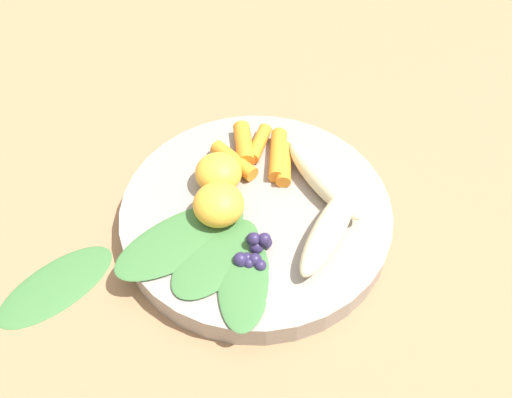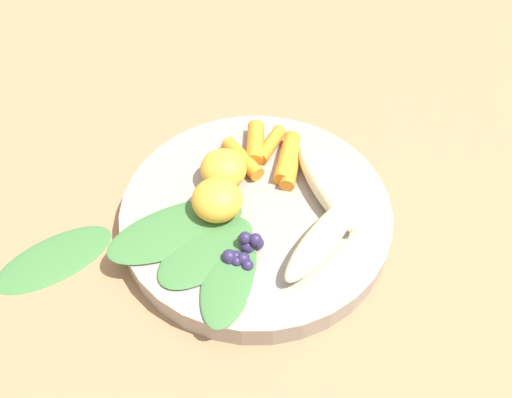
{
  "view_description": "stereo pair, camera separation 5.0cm",
  "coord_description": "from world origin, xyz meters",
  "views": [
    {
      "loc": [
        -0.16,
        0.28,
        0.42
      ],
      "look_at": [
        0.0,
        0.0,
        0.04
      ],
      "focal_mm": 36.55,
      "sensor_mm": 36.0,
      "label": 1
    },
    {
      "loc": [
        -0.2,
        0.25,
        0.42
      ],
      "look_at": [
        0.0,
        0.0,
        0.04
      ],
      "focal_mm": 36.55,
      "sensor_mm": 36.0,
      "label": 2
    }
  ],
  "objects": [
    {
      "name": "kale_leaf_right",
      "position": [
        -0.0,
        0.07,
        0.03
      ],
      "size": [
        0.07,
        0.11,
        0.0
      ],
      "primitive_type": "ellipsoid",
      "rotation": [
        0.0,
        0.0,
        7.71
      ],
      "color": "#3D7038",
      "rests_on": "bowl"
    },
    {
      "name": "banana_peeled_right",
      "position": [
        -0.08,
        0.0,
        0.04
      ],
      "size": [
        0.03,
        0.12,
        0.03
      ],
      "primitive_type": "ellipsoid",
      "rotation": [
        0.0,
        0.0,
        4.75
      ],
      "color": "beige",
      "rests_on": "bowl"
    },
    {
      "name": "coconut_shred_patch",
      "position": [
        -0.04,
        0.08,
        0.03
      ],
      "size": [
        0.05,
        0.05,
        0.0
      ],
      "primitive_type": "cylinder",
      "color": "white",
      "rests_on": "bowl"
    },
    {
      "name": "orange_segment_near",
      "position": [
        0.02,
        0.03,
        0.05
      ],
      "size": [
        0.05,
        0.05,
        0.04
      ],
      "primitive_type": "ellipsoid",
      "color": "#F4A833",
      "rests_on": "bowl"
    },
    {
      "name": "ground_plane",
      "position": [
        0.0,
        0.0,
        0.0
      ],
      "size": [
        2.4,
        2.4,
        0.0
      ],
      "primitive_type": "plane",
      "color": "#99704C"
    },
    {
      "name": "kale_leaf_rear",
      "position": [
        -0.03,
        0.08,
        0.03
      ],
      "size": [
        0.09,
        0.11,
        0.0
      ],
      "primitive_type": "ellipsoid",
      "rotation": [
        0.0,
        0.0,
        8.35
      ],
      "color": "#3D7038",
      "rests_on": "bowl"
    },
    {
      "name": "carrot_front",
      "position": [
        0.0,
        -0.06,
        0.04
      ],
      "size": [
        0.04,
        0.05,
        0.02
      ],
      "primitive_type": "cylinder",
      "rotation": [
        0.0,
        1.57,
        5.19
      ],
      "color": "orange",
      "rests_on": "bowl"
    },
    {
      "name": "kale_leaf_left",
      "position": [
        0.04,
        0.07,
        0.03
      ],
      "size": [
        0.11,
        0.15,
        0.0
      ],
      "primitive_type": "ellipsoid",
      "rotation": [
        0.0,
        0.0,
        7.41
      ],
      "color": "#3D7038",
      "rests_on": "bowl"
    },
    {
      "name": "bowl",
      "position": [
        0.0,
        0.0,
        0.01
      ],
      "size": [
        0.27,
        0.27,
        0.03
      ],
      "primitive_type": "cylinder",
      "color": "gray",
      "rests_on": "ground_plane"
    },
    {
      "name": "blueberry_pile",
      "position": [
        -0.03,
        0.05,
        0.03
      ],
      "size": [
        0.03,
        0.04,
        0.02
      ],
      "color": "#2D234C",
      "rests_on": "bowl"
    },
    {
      "name": "carrot_rear",
      "position": [
        0.05,
        -0.06,
        0.04
      ],
      "size": [
        0.05,
        0.05,
        0.02
      ],
      "primitive_type": "cylinder",
      "rotation": [
        0.0,
        1.57,
        5.36
      ],
      "color": "orange",
      "rests_on": "bowl"
    },
    {
      "name": "carrot_small",
      "position": [
        0.05,
        -0.04,
        0.04
      ],
      "size": [
        0.06,
        0.03,
        0.02
      ],
      "primitive_type": "cylinder",
      "rotation": [
        0.0,
        1.57,
        6.0
      ],
      "color": "orange",
      "rests_on": "bowl"
    },
    {
      "name": "orange_segment_far",
      "position": [
        0.05,
        -0.01,
        0.04
      ],
      "size": [
        0.05,
        0.05,
        0.03
      ],
      "primitive_type": "ellipsoid",
      "color": "#F4A833",
      "rests_on": "bowl"
    },
    {
      "name": "banana_peeled_left",
      "position": [
        -0.05,
        -0.05,
        0.04
      ],
      "size": [
        0.11,
        0.08,
        0.03
      ],
      "primitive_type": "ellipsoid",
      "rotation": [
        0.0,
        0.0,
        5.78
      ],
      "color": "beige",
      "rests_on": "bowl"
    },
    {
      "name": "carrot_mid_left",
      "position": [
        0.01,
        -0.06,
        0.04
      ],
      "size": [
        0.04,
        0.07,
        0.02
      ],
      "primitive_type": "cylinder",
      "rotation": [
        0.0,
        1.57,
        5.17
      ],
      "color": "orange",
      "rests_on": "bowl"
    },
    {
      "name": "carrot_mid_right",
      "position": [
        0.04,
        -0.07,
        0.03
      ],
      "size": [
        0.02,
        0.05,
        0.01
      ],
      "primitive_type": "cylinder",
      "rotation": [
        0.0,
        1.57,
        4.94
      ],
      "color": "orange",
      "rests_on": "bowl"
    },
    {
      "name": "kale_leaf_stray",
      "position": [
        0.12,
        0.16,
        0.0
      ],
      "size": [
        0.09,
        0.13,
        0.01
      ],
      "primitive_type": "ellipsoid",
      "rotation": [
        0.0,
        0.0,
        1.28
      ],
      "color": "#3D7038",
      "rests_on": "ground_plane"
    }
  ]
}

